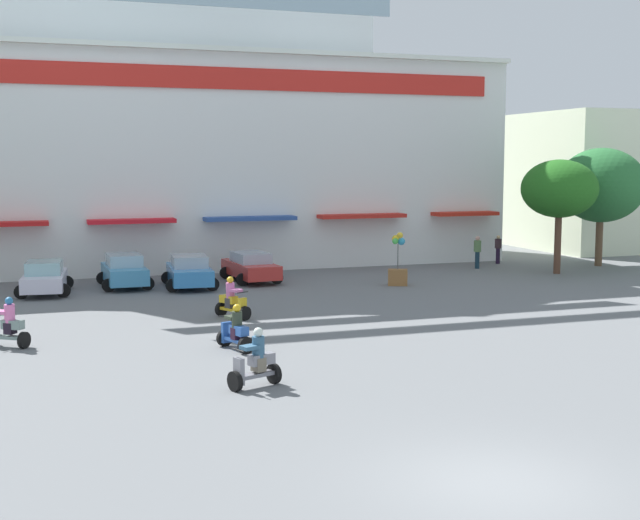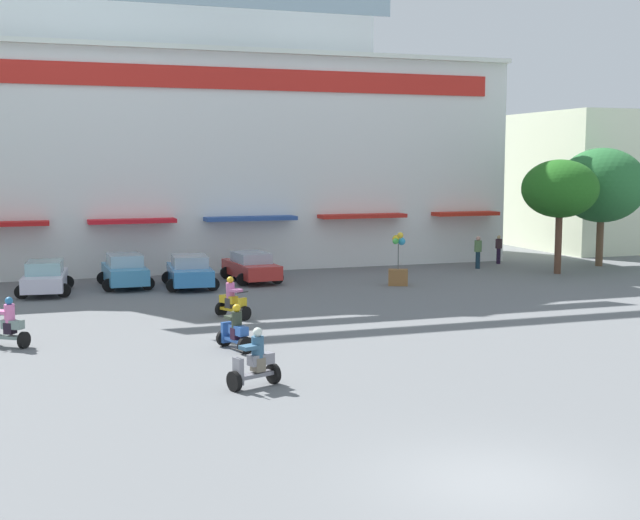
% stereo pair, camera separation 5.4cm
% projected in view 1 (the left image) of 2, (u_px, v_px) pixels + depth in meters
% --- Properties ---
extents(ground_plane, '(128.00, 128.00, 0.00)m').
position_uv_depth(ground_plane, '(287.00, 340.00, 27.35)').
color(ground_plane, slate).
extents(colonial_building, '(36.33, 14.34, 20.97)m').
position_uv_depth(colonial_building, '(172.00, 105.00, 47.16)').
color(colonial_building, white).
rests_on(colonial_building, ground).
extents(flank_building_right, '(11.61, 10.82, 8.90)m').
position_uv_depth(flank_building_right, '(606.00, 181.00, 57.00)').
color(flank_building_right, '#EBF1CD').
rests_on(flank_building_right, ground).
extents(plaza_tree_1, '(4.66, 4.86, 6.49)m').
position_uv_depth(plaza_tree_1, '(601.00, 185.00, 46.24)').
color(plaza_tree_1, brown).
rests_on(plaza_tree_1, ground).
extents(plaza_tree_3, '(3.88, 3.89, 5.85)m').
position_uv_depth(plaza_tree_3, '(559.00, 189.00, 43.04)').
color(plaza_tree_3, brown).
rests_on(plaza_tree_3, ground).
extents(parked_car_0, '(2.55, 4.15, 1.44)m').
position_uv_depth(parked_car_0, '(45.00, 277.00, 36.77)').
color(parked_car_0, silver).
rests_on(parked_car_0, ground).
extents(parked_car_1, '(2.37, 3.96, 1.54)m').
position_uv_depth(parked_car_1, '(124.00, 271.00, 38.68)').
color(parked_car_1, '#4290C0').
rests_on(parked_car_1, ground).
extents(parked_car_2, '(2.56, 4.25, 1.48)m').
position_uv_depth(parked_car_2, '(189.00, 271.00, 38.64)').
color(parked_car_2, '#3A88CF').
rests_on(parked_car_2, ground).
extents(parked_car_3, '(2.50, 4.36, 1.41)m').
position_uv_depth(parked_car_3, '(251.00, 267.00, 40.60)').
color(parked_car_3, red).
rests_on(parked_car_3, ground).
extents(scooter_rider_0, '(1.15, 1.52, 1.54)m').
position_uv_depth(scooter_rider_0, '(232.00, 301.00, 31.08)').
color(scooter_rider_0, black).
rests_on(scooter_rider_0, ground).
extents(scooter_rider_1, '(1.45, 0.97, 1.54)m').
position_uv_depth(scooter_rider_1, '(255.00, 363.00, 21.54)').
color(scooter_rider_1, black).
rests_on(scooter_rider_1, ground).
extents(scooter_rider_2, '(0.92, 1.53, 1.44)m').
position_uv_depth(scooter_rider_2, '(235.00, 331.00, 25.79)').
color(scooter_rider_2, black).
rests_on(scooter_rider_2, ground).
extents(scooter_rider_4, '(1.40, 1.19, 1.59)m').
position_uv_depth(scooter_rider_4, '(7.00, 326.00, 26.17)').
color(scooter_rider_4, black).
rests_on(scooter_rider_4, ground).
extents(pedestrian_0, '(0.48, 0.48, 1.61)m').
position_uv_depth(pedestrian_0, '(498.00, 248.00, 47.61)').
color(pedestrian_0, black).
rests_on(pedestrian_0, ground).
extents(pedestrian_1, '(0.41, 0.41, 1.75)m').
position_uv_depth(pedestrian_1, '(477.00, 250.00, 45.45)').
color(pedestrian_1, '#172E3D').
rests_on(pedestrian_1, ground).
extents(balloon_vendor_cart, '(1.07, 0.91, 2.51)m').
position_uv_depth(balloon_vendor_cart, '(398.00, 267.00, 39.32)').
color(balloon_vendor_cart, olive).
rests_on(balloon_vendor_cart, ground).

